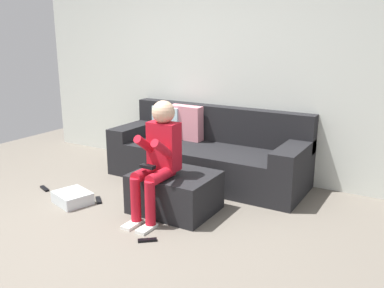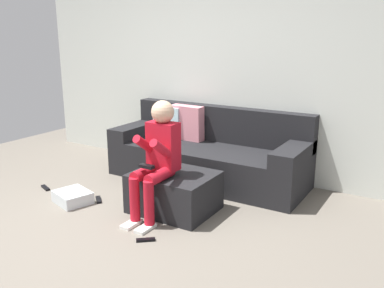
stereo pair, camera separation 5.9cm
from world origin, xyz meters
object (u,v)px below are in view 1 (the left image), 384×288
storage_bin (73,198)px  remote_by_storage_bin (99,200)px  remote_near_ottoman (147,240)px  remote_under_side_table (45,189)px  ottoman (175,192)px  couch_sectional (207,154)px  person_seated (158,154)px

storage_bin → remote_by_storage_bin: (0.19, 0.17, -0.05)m
remote_near_ottoman → remote_by_storage_bin: size_ratio=0.92×
storage_bin → remote_under_side_table: 0.58m
remote_near_ottoman → ottoman: bearing=62.5°
ottoman → remote_near_ottoman: size_ratio=4.86×
couch_sectional → remote_under_side_table: couch_sectional is taller
ottoman → person_seated: person_seated is taller
person_seated → remote_near_ottoman: (0.21, -0.49, -0.61)m
couch_sectional → person_seated: bearing=-84.7°
couch_sectional → remote_near_ottoman: 1.70m
person_seated → remote_by_storage_bin: size_ratio=6.35×
remote_under_side_table → remote_by_storage_bin: bearing=25.1°
couch_sectional → ottoman: 1.01m
person_seated → remote_by_storage_bin: (-0.75, -0.04, -0.61)m
person_seated → remote_under_side_table: person_seated is taller
couch_sectional → remote_under_side_table: (-1.41, -1.26, -0.30)m
ottoman → remote_by_storage_bin: 0.87m
remote_near_ottoman → remote_by_storage_bin: bearing=115.2°
ottoman → remote_near_ottoman: 0.70m
ottoman → remote_by_storage_bin: size_ratio=4.47×
storage_bin → remote_under_side_table: size_ratio=2.03×
remote_by_storage_bin → storage_bin: bearing=-96.7°
ottoman → remote_under_side_table: bearing=-170.3°
person_seated → remote_near_ottoman: size_ratio=6.91×
couch_sectional → remote_by_storage_bin: size_ratio=13.41×
storage_bin → remote_by_storage_bin: bearing=42.0°
ottoman → person_seated: size_ratio=0.70×
remote_by_storage_bin → couch_sectional: bearing=103.0°
couch_sectional → ottoman: bearing=-80.1°
couch_sectional → remote_by_storage_bin: bearing=-118.3°
couch_sectional → storage_bin: couch_sectional is taller
remote_by_storage_bin → remote_under_side_table: same height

